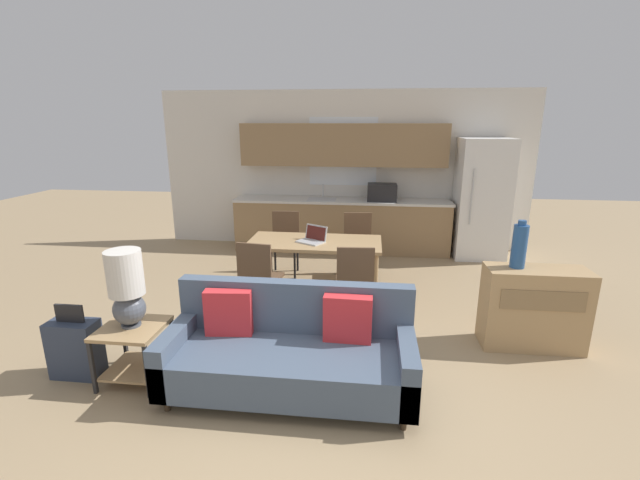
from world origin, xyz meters
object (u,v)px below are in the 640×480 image
refrigerator (481,199)px  side_table (134,344)px  dining_table (315,246)px  vase (519,246)px  suitcase (75,348)px  credenza (533,308)px  dining_chair_far_left (285,240)px  table_lamp (127,287)px  dining_chair_far_right (358,242)px  dining_chair_near_right (355,280)px  laptop (313,238)px  couch (290,352)px  dining_chair_near_left (259,275)px

refrigerator → side_table: bearing=-133.1°
dining_table → vase: bearing=-26.1°
dining_table → suitcase: (-1.85, -2.09, -0.39)m
credenza → dining_chair_far_left: bearing=147.3°
table_lamp → dining_chair_far_right: table_lamp is taller
dining_chair_far_left → dining_chair_near_right: same height
suitcase → laptop: bearing=48.3°
vase → suitcase: 4.17m
vase → laptop: vase is taller
suitcase → couch: bearing=1.4°
table_lamp → vase: bearing=16.5°
credenza → laptop: laptop is taller
laptop → dining_chair_far_left: bearing=153.4°
suitcase → dining_chair_near_left: bearing=46.3°
couch → dining_chair_far_left: dining_chair_far_left is taller
refrigerator → laptop: size_ratio=4.77×
refrigerator → dining_table: (-2.48, -1.96, -0.30)m
table_lamp → vase: size_ratio=1.43×
couch → dining_chair_near_left: size_ratio=2.23×
refrigerator → dining_table: bearing=-141.7°
vase → dining_chair_near_left: (-2.66, 0.32, -0.53)m
dining_table → dining_chair_near_right: (0.54, -0.74, -0.16)m
vase → laptop: 2.38m
refrigerator → dining_chair_far_left: 3.28m
dining_chair_far_left → laptop: bearing=-59.5°
table_lamp → dining_chair_far_right: size_ratio=0.74×
dining_table → dining_chair_far_right: dining_chair_far_right is taller
dining_table → dining_chair_far_right: size_ratio=1.84×
dining_chair_far_left → dining_chair_near_left: bearing=-93.1°
suitcase → dining_chair_far_right: bearing=50.4°
table_lamp → dining_chair_far_left: bearing=74.7°
laptop → refrigerator: bearing=68.6°
dining_table → dining_chair_near_right: 0.93m
refrigerator → credenza: size_ratio=2.01×
dining_chair_far_right → dining_chair_near_right: same height
couch → suitcase: size_ratio=2.98×
refrigerator → table_lamp: 5.52m
suitcase → credenza: bearing=13.7°
dining_table → vase: vase is taller
dining_chair_near_left → dining_chair_far_left: (0.01, 1.49, 0.00)m
credenza → dining_chair_near_left: size_ratio=1.05×
dining_table → dining_chair_near_right: dining_chair_near_right is taller
dining_chair_far_left → side_table: bearing=-107.8°
dining_chair_far_right → dining_chair_far_left: same height
table_lamp → suitcase: size_ratio=0.98×
couch → vase: 2.39m
couch → dining_chair_near_right: bearing=69.6°
vase → dining_chair_far_right: bearing=131.0°
dining_chair_far_right → suitcase: bearing=-136.5°
couch → dining_chair_far_left: (-0.60, 2.80, 0.17)m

